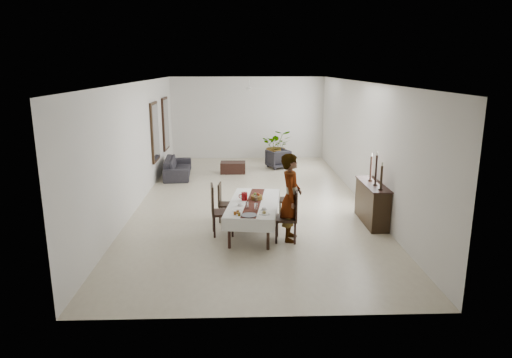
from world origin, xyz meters
name	(u,v)px	position (x,y,z in m)	size (l,w,h in m)	color
floor	(252,201)	(0.00, 0.00, 0.00)	(6.00, 12.00, 0.00)	beige
ceiling	(251,82)	(0.00, 0.00, 3.20)	(6.00, 12.00, 0.02)	white
wall_back	(248,118)	(0.00, 6.00, 1.60)	(6.00, 0.02, 3.20)	silver
wall_front	(262,214)	(0.00, -6.00, 1.60)	(6.00, 0.02, 3.20)	silver
wall_left	(138,144)	(-3.00, 0.00, 1.60)	(0.02, 12.00, 3.20)	silver
wall_right	(363,142)	(3.00, 0.00, 1.60)	(0.02, 12.00, 3.20)	silver
dining_table_top	(254,204)	(-0.01, -2.40, 0.65)	(0.89, 2.15, 0.04)	black
table_leg_fl	(229,234)	(-0.54, -3.36, 0.31)	(0.06, 0.06, 0.63)	black
table_leg_fr	(268,235)	(0.24, -3.46, 0.31)	(0.06, 0.06, 0.63)	black
table_leg_bl	(242,204)	(-0.27, -1.34, 0.31)	(0.06, 0.06, 0.63)	black
table_leg_br	(274,205)	(0.51, -1.44, 0.31)	(0.06, 0.06, 0.63)	black
tablecloth_top	(254,202)	(-0.01, -2.40, 0.68)	(1.06, 2.31, 0.01)	white
tablecloth_drape_left	(230,207)	(-0.53, -2.33, 0.55)	(0.01, 2.31, 0.27)	white
tablecloth_drape_right	(277,209)	(0.51, -2.47, 0.55)	(0.01, 2.31, 0.27)	white
tablecloth_drape_near	(248,226)	(-0.16, -3.54, 0.55)	(1.06, 0.01, 0.27)	white
tablecloth_drape_far	(258,194)	(0.14, -1.26, 0.55)	(1.06, 0.01, 0.27)	white
table_runner	(254,202)	(-0.01, -2.40, 0.68)	(0.31, 2.24, 0.00)	#582319
red_pitcher	(244,196)	(-0.22, -2.24, 0.77)	(0.13, 0.13, 0.18)	maroon
pitcher_handle	(241,196)	(-0.29, -2.23, 0.77)	(0.11, 0.11, 0.02)	maroon
wine_glass_near	(256,207)	(0.02, -2.99, 0.76)	(0.06, 0.06, 0.15)	white
wine_glass_mid	(247,205)	(-0.17, -2.88, 0.76)	(0.06, 0.06, 0.15)	silver
wine_glass_far	(256,198)	(0.04, -2.36, 0.76)	(0.06, 0.06, 0.15)	white
teacup_right	(264,209)	(0.18, -2.97, 0.71)	(0.08, 0.08, 0.05)	silver
saucer_right	(264,210)	(0.18, -2.97, 0.69)	(0.13, 0.13, 0.01)	silver
teacup_left	(240,205)	(-0.32, -2.68, 0.71)	(0.08, 0.08, 0.05)	silver
saucer_left	(240,206)	(-0.32, -2.68, 0.69)	(0.13, 0.13, 0.01)	white
plate_near_right	(264,214)	(0.18, -3.24, 0.69)	(0.21, 0.21, 0.01)	silver
bread_near_right	(264,213)	(0.18, -3.24, 0.71)	(0.08, 0.08, 0.08)	tan
plate_near_left	(238,211)	(-0.37, -3.03, 0.69)	(0.21, 0.21, 0.01)	white
plate_far_left	(244,195)	(-0.23, -1.88, 0.69)	(0.21, 0.21, 0.01)	white
serving_tray	(249,215)	(-0.14, -3.33, 0.69)	(0.32, 0.32, 0.02)	#424348
jam_jar_a	(239,214)	(-0.33, -3.33, 0.71)	(0.06, 0.06, 0.07)	brown
jam_jar_b	(235,213)	(-0.42, -3.27, 0.71)	(0.06, 0.06, 0.07)	brown
jam_jar_c	(238,212)	(-0.36, -3.19, 0.71)	(0.06, 0.06, 0.07)	brown
fruit_basket	(257,197)	(0.06, -2.19, 0.73)	(0.27, 0.27, 0.09)	brown
fruit_red	(258,194)	(0.09, -2.17, 0.79)	(0.08, 0.08, 0.08)	maroon
fruit_green	(255,194)	(0.03, -2.15, 0.79)	(0.07, 0.07, 0.07)	#507E25
chair_right_near_seat	(286,218)	(0.65, -2.98, 0.49)	(0.47, 0.47, 0.05)	black
chair_right_near_leg_fl	(295,234)	(0.82, -3.20, 0.23)	(0.05, 0.05, 0.47)	black
chair_right_near_leg_fr	(295,227)	(0.87, -2.82, 0.23)	(0.05, 0.05, 0.47)	black
chair_right_near_leg_bl	(276,233)	(0.44, -3.15, 0.23)	(0.05, 0.05, 0.47)	black
chair_right_near_leg_br	(277,227)	(0.48, -2.77, 0.23)	(0.05, 0.05, 0.47)	black
chair_right_near_back	(297,204)	(0.86, -3.01, 0.81)	(0.47, 0.04, 0.60)	black
chair_right_far_seat	(285,200)	(0.79, -1.40, 0.43)	(0.41, 0.41, 0.05)	black
chair_right_far_leg_fl	(294,210)	(0.98, -1.54, 0.20)	(0.04, 0.04, 0.41)	black
chair_right_far_leg_fr	(290,206)	(0.94, -1.21, 0.20)	(0.04, 0.04, 0.41)	black
chair_right_far_leg_bl	(280,211)	(0.65, -1.58, 0.20)	(0.04, 0.04, 0.41)	black
chair_right_far_leg_br	(277,207)	(0.61, -1.25, 0.20)	(0.04, 0.04, 0.41)	black
chair_right_far_back	(293,188)	(0.98, -1.37, 0.71)	(0.41, 0.04, 0.52)	black
chair_left_near_seat	(223,213)	(-0.69, -2.56, 0.50)	(0.48, 0.48, 0.05)	black
chair_left_near_leg_fl	(213,221)	(-0.91, -2.38, 0.23)	(0.05, 0.05, 0.47)	black
chair_left_near_leg_fr	(214,227)	(-0.87, -2.77, 0.23)	(0.05, 0.05, 0.47)	black
chair_left_near_leg_bl	(231,221)	(-0.52, -2.34, 0.23)	(0.05, 0.05, 0.47)	black
chair_left_near_leg_br	(233,227)	(-0.48, -2.73, 0.23)	(0.05, 0.05, 0.47)	black
chair_left_near_back	(212,199)	(-0.91, -2.58, 0.82)	(0.48, 0.04, 0.61)	black
chair_left_far_seat	(227,205)	(-0.62, -1.67, 0.41)	(0.39, 0.39, 0.04)	black
chair_left_far_leg_fl	(222,211)	(-0.76, -1.50, 0.19)	(0.04, 0.04, 0.39)	black
chair_left_far_leg_fr	(220,215)	(-0.79, -1.82, 0.19)	(0.04, 0.04, 0.39)	black
chair_left_far_leg_bl	(235,211)	(-0.44, -1.53, 0.19)	(0.04, 0.04, 0.39)	black
chair_left_far_leg_br	(233,215)	(-0.48, -1.85, 0.19)	(0.04, 0.04, 0.39)	black
chair_left_far_back	(220,194)	(-0.79, -1.66, 0.67)	(0.39, 0.04, 0.50)	black
woman	(291,197)	(0.76, -2.91, 0.93)	(0.68, 0.45, 1.86)	gray
sideboard_body	(372,204)	(2.78, -1.91, 0.46)	(0.41, 1.54, 0.92)	black
sideboard_top	(373,184)	(2.78, -1.91, 0.94)	(0.45, 1.60, 0.03)	black
candlestick_near_base	(381,189)	(2.78, -2.47, 0.97)	(0.10, 0.10, 0.03)	black
candlestick_near_shaft	(381,177)	(2.78, -2.47, 1.24)	(0.05, 0.05, 0.51)	black
candlestick_near_candle	(382,164)	(2.78, -2.47, 1.54)	(0.04, 0.04, 0.08)	beige
candlestick_mid_base	(375,185)	(2.78, -2.06, 0.97)	(0.10, 0.10, 0.03)	black
candlestick_mid_shaft	(376,170)	(2.78, -2.06, 1.32)	(0.05, 0.05, 0.67)	black
candlestick_mid_candle	(377,154)	(2.78, -2.06, 1.69)	(0.04, 0.04, 0.08)	silver
candlestick_far_base	(370,180)	(2.78, -1.65, 0.97)	(0.10, 0.10, 0.03)	black
candlestick_far_shaft	(371,168)	(2.78, -1.65, 1.27)	(0.05, 0.05, 0.56)	black
candlestick_far_candle	(372,155)	(2.78, -1.65, 1.59)	(0.04, 0.04, 0.08)	#EDE8CD
sofa	(178,167)	(-2.40, 2.97, 0.30)	(2.09, 0.82, 0.61)	#2B282D
armchair	(278,159)	(1.07, 4.11, 0.34)	(0.72, 0.74, 0.67)	#2D2A2F
coffee_table	(233,167)	(-0.56, 3.38, 0.19)	(0.85, 0.57, 0.38)	black
potted_plant	(277,146)	(1.12, 5.22, 0.63)	(1.13, 0.98, 1.25)	#214F1F
mirror_frame_near	(155,132)	(-2.96, 2.20, 1.60)	(0.06, 1.05, 1.85)	black
mirror_glass_near	(156,132)	(-2.92, 2.20, 1.60)	(0.01, 0.90, 1.70)	silver
mirror_frame_far	(165,124)	(-2.96, 4.30, 1.60)	(0.06, 1.05, 1.85)	black
mirror_glass_far	(166,124)	(-2.92, 4.30, 1.60)	(0.01, 0.90, 1.70)	silver
fan_rod	(249,82)	(0.00, 3.00, 3.10)	(0.04, 0.04, 0.20)	white
fan_hub	(249,88)	(0.00, 3.00, 2.90)	(0.16, 0.16, 0.08)	white
fan_blade_n	(249,88)	(0.00, 3.35, 2.90)	(0.10, 0.55, 0.01)	silver
fan_blade_s	(249,89)	(0.00, 2.65, 2.90)	(0.10, 0.55, 0.01)	silver
fan_blade_e	(260,88)	(0.35, 3.00, 2.90)	(0.55, 0.10, 0.01)	white
fan_blade_w	(238,88)	(-0.35, 3.00, 2.90)	(0.55, 0.10, 0.01)	silver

